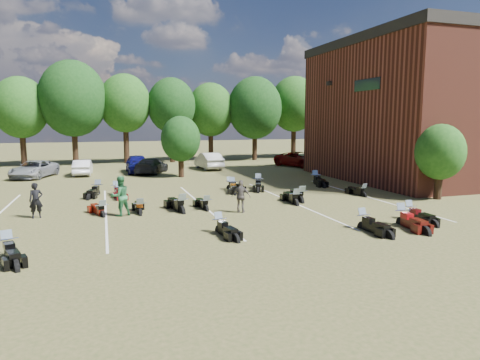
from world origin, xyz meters
name	(u,v)px	position (x,y,z in m)	size (l,w,h in m)	color
ground	(278,214)	(0.00, 0.00, 0.00)	(160.00, 160.00, 0.00)	brown
car_1	(83,167)	(-9.69, 19.26, 0.65)	(1.38, 3.96, 1.30)	silver
car_2	(34,169)	(-13.34, 18.65, 0.68)	(2.27, 4.92, 1.37)	gray
car_3	(151,166)	(-4.05, 18.65, 0.68)	(1.89, 4.66, 1.35)	black
car_4	(137,164)	(-5.17, 19.60, 0.80)	(1.88, 4.67, 1.59)	#0B0B4F
car_5	(209,161)	(1.50, 20.49, 0.78)	(1.65, 4.73, 1.56)	#AAAAA5
car_6	(299,159)	(10.62, 19.83, 0.73)	(2.43, 5.27, 1.46)	#590505
car_7	(341,159)	(15.17, 19.49, 0.72)	(2.02, 4.96, 1.44)	#39383D
person_black	(36,200)	(-11.09, 2.76, 0.84)	(0.61, 0.40, 1.67)	black
person_green	(120,196)	(-7.31, 2.04, 0.96)	(0.94, 0.73, 1.92)	#286C3D
person_grey	(241,196)	(-1.57, 0.97, 0.82)	(0.96, 0.40, 1.63)	#564F49
motorcycle_1	(8,257)	(-11.17, -3.31, 0.00)	(0.71, 2.22, 1.24)	black
motorcycle_3	(219,233)	(-3.61, -2.44, 0.00)	(0.66, 2.08, 1.16)	black
motorcycle_4	(363,229)	(2.34, -3.70, 0.00)	(0.70, 2.20, 1.23)	black
motorcycle_5	(410,219)	(5.47, -2.78, 0.00)	(0.69, 2.16, 1.20)	black
motorcycle_6	(401,225)	(4.37, -3.59, 0.00)	(0.76, 2.37, 1.32)	#440D09
motorcycle_7	(102,217)	(-8.16, 2.12, 0.00)	(0.64, 2.02, 1.13)	maroon
motorcycle_8	(140,215)	(-6.40, 1.98, 0.00)	(0.66, 2.06, 1.15)	black
motorcycle_9	(206,211)	(-3.11, 1.97, 0.00)	(0.64, 2.00, 1.11)	black
motorcycle_10	(182,213)	(-4.40, 1.77, 0.00)	(0.78, 2.45, 1.37)	black
motorcycle_11	(301,202)	(2.46, 2.46, 0.00)	(0.75, 2.37, 1.32)	black
motorcycle_12	(296,205)	(1.85, 1.89, 0.00)	(0.73, 2.30, 1.28)	black
motorcycle_13	(363,197)	(6.86, 3.05, 0.00)	(0.63, 1.99, 1.11)	black
motorcycle_14	(116,194)	(-7.33, 8.43, 0.00)	(0.66, 2.07, 1.16)	#4F0B11
motorcycle_15	(119,196)	(-7.19, 7.57, 0.00)	(0.67, 2.09, 1.16)	maroon
motorcycle_16	(98,195)	(-8.43, 8.64, 0.00)	(0.73, 2.30, 1.28)	black
motorcycle_17	(232,191)	(-0.05, 7.56, 0.00)	(0.70, 2.20, 1.22)	black
motorcycle_18	(258,188)	(1.93, 8.03, 0.00)	(0.78, 2.45, 1.37)	black
motorcycle_19	(230,189)	(-0.02, 8.28, 0.00)	(0.65, 2.04, 1.14)	black
motorcycle_20	(315,184)	(6.56, 8.62, 0.00)	(0.78, 2.46, 1.37)	black
tree_line	(168,105)	(-1.00, 29.00, 6.31)	(56.00, 6.00, 9.79)	black
young_tree_near_building	(440,152)	(10.50, 1.00, 2.75)	(2.80, 2.80, 4.16)	black
young_tree_midfield	(181,139)	(-2.00, 15.50, 3.09)	(3.20, 3.20, 4.70)	black
parking_lines	(204,206)	(-3.00, 3.00, 0.01)	(20.10, 14.00, 0.01)	silver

